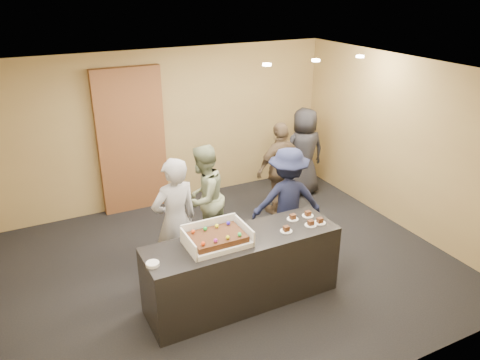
{
  "coord_description": "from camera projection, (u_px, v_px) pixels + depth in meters",
  "views": [
    {
      "loc": [
        -2.41,
        -5.06,
        3.74
      ],
      "look_at": [
        0.14,
        0.0,
        1.29
      ],
      "focal_mm": 35.0,
      "sensor_mm": 36.0,
      "label": 1
    }
  ],
  "objects": [
    {
      "name": "slice_c",
      "position": [
        311.0,
        224.0,
        5.83
      ],
      "size": [
        0.15,
        0.15,
        0.07
      ],
      "color": "white",
      "rests_on": "serving_counter"
    },
    {
      "name": "person_dark_suit",
      "position": [
        304.0,
        152.0,
        8.55
      ],
      "size": [
        0.85,
        0.6,
        1.64
      ],
      "primitive_type": "imported",
      "rotation": [
        0.0,
        0.0,
        3.04
      ],
      "color": "#232328",
      "rests_on": "floor"
    },
    {
      "name": "cake_box",
      "position": [
        216.0,
        240.0,
        5.43
      ],
      "size": [
        0.73,
        0.5,
        0.21
      ],
      "color": "white",
      "rests_on": "serving_counter"
    },
    {
      "name": "slice_b",
      "position": [
        293.0,
        218.0,
        5.98
      ],
      "size": [
        0.15,
        0.15,
        0.07
      ],
      "color": "white",
      "rests_on": "serving_counter"
    },
    {
      "name": "slice_d",
      "position": [
        308.0,
        214.0,
        6.07
      ],
      "size": [
        0.15,
        0.15,
        0.07
      ],
      "color": "white",
      "rests_on": "serving_counter"
    },
    {
      "name": "ceiling_spotlights",
      "position": [
        316.0,
        60.0,
        6.64
      ],
      "size": [
        1.72,
        0.12,
        0.03
      ],
      "color": "#FFEAC6",
      "rests_on": "ceiling"
    },
    {
      "name": "slice_e",
      "position": [
        320.0,
        221.0,
        5.89
      ],
      "size": [
        0.15,
        0.15,
        0.07
      ],
      "color": "white",
      "rests_on": "serving_counter"
    },
    {
      "name": "serving_counter",
      "position": [
        243.0,
        270.0,
        5.74
      ],
      "size": [
        2.4,
        0.71,
        0.9
      ],
      "primitive_type": "cube",
      "rotation": [
        0.0,
        0.0,
        0.01
      ],
      "color": "black",
      "rests_on": "floor"
    },
    {
      "name": "person_server_grey",
      "position": [
        175.0,
        221.0,
        6.01
      ],
      "size": [
        0.69,
        0.51,
        1.73
      ],
      "primitive_type": "imported",
      "rotation": [
        0.0,
        0.0,
        3.3
      ],
      "color": "#96969A",
      "rests_on": "floor"
    },
    {
      "name": "storage_cabinet",
      "position": [
        132.0,
        141.0,
        7.83
      ],
      "size": [
        1.12,
        0.15,
        2.46
      ],
      "primitive_type": "cube",
      "color": "brown",
      "rests_on": "floor"
    },
    {
      "name": "person_brown_extra",
      "position": [
        281.0,
        169.0,
        7.84
      ],
      "size": [
        0.98,
        0.5,
        1.61
      ],
      "primitive_type": "imported",
      "rotation": [
        0.0,
        0.0,
        3.26
      ],
      "color": "brown",
      "rests_on": "floor"
    },
    {
      "name": "slice_a",
      "position": [
        286.0,
        229.0,
        5.7
      ],
      "size": [
        0.15,
        0.15,
        0.07
      ],
      "color": "white",
      "rests_on": "serving_counter"
    },
    {
      "name": "person_sage_man",
      "position": [
        204.0,
        198.0,
        6.79
      ],
      "size": [
        0.99,
        0.95,
        1.6
      ],
      "primitive_type": "imported",
      "rotation": [
        0.0,
        0.0,
        3.77
      ],
      "color": "gray",
      "rests_on": "floor"
    },
    {
      "name": "person_navy_man",
      "position": [
        288.0,
        200.0,
        6.75
      ],
      "size": [
        1.16,
        0.88,
        1.59
      ],
      "primitive_type": "imported",
      "rotation": [
        0.0,
        0.0,
        2.83
      ],
      "color": "#191D3B",
      "rests_on": "floor"
    },
    {
      "name": "room",
      "position": [
        230.0,
        178.0,
        6.09
      ],
      "size": [
        6.04,
        6.0,
        2.7
      ],
      "color": "black",
      "rests_on": "ground"
    },
    {
      "name": "sheet_cake",
      "position": [
        217.0,
        237.0,
        5.39
      ],
      "size": [
        0.62,
        0.43,
        0.12
      ],
      "color": "#311B0B",
      "rests_on": "cake_box"
    },
    {
      "name": "plate_stack",
      "position": [
        153.0,
        264.0,
        5.02
      ],
      "size": [
        0.15,
        0.15,
        0.04
      ],
      "primitive_type": "cylinder",
      "color": "white",
      "rests_on": "serving_counter"
    }
  ]
}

